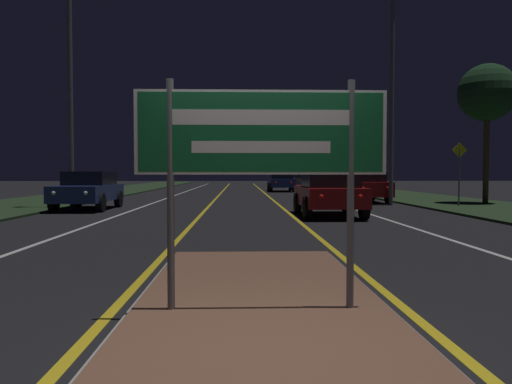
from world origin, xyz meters
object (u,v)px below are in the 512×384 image
highway_sign (261,143)px  streetlight_left_near (70,29)px  streetlight_right_near (392,54)px  car_approaching_0 (89,189)px  car_receding_0 (329,192)px  car_receding_3 (303,180)px  car_receding_2 (281,181)px  car_receding_1 (363,186)px  warning_sign (459,168)px

highway_sign → streetlight_left_near: size_ratio=0.22×
streetlight_right_near → streetlight_left_near: bearing=-171.8°
streetlight_right_near → car_approaching_0: streetlight_right_near is taller
car_receding_0 → car_receding_3: bearing=84.4°
streetlight_left_near → streetlight_right_near: bearing=8.2°
streetlight_left_near → car_receding_3: bearing=65.3°
car_receding_2 → car_receding_3: car_receding_2 is taller
car_receding_1 → car_receding_3: bearing=90.2°
car_receding_0 → car_receding_1: (3.04, 7.72, -0.02)m
warning_sign → highway_sign: bearing=-119.9°
warning_sign → streetlight_right_near: bearing=147.3°
car_receding_3 → car_approaching_0: car_approaching_0 is taller
car_receding_2 → car_receding_3: (2.74, 8.82, -0.06)m
car_receding_2 → car_receding_0: bearing=-90.6°
car_receding_2 → car_approaching_0: (-8.86, -17.95, -0.00)m
car_receding_1 → warning_sign: (2.90, -3.95, 0.83)m
highway_sign → car_receding_0: (2.66, 11.19, -0.90)m
car_receding_1 → streetlight_left_near: bearing=-160.7°
highway_sign → streetlight_right_near: (6.29, 16.45, 4.78)m
streetlight_left_near → highway_sign: bearing=-65.5°
streetlight_left_near → car_receding_1: (12.36, 4.33, -6.11)m
car_receding_2 → warning_sign: size_ratio=1.74×
car_receding_0 → warning_sign: bearing=32.4°
highway_sign → car_receding_1: highway_sign is taller
highway_sign → car_approaching_0: bearing=112.5°
car_receding_0 → car_approaching_0: (-8.64, 3.27, -0.02)m
warning_sign → car_receding_2: bearing=108.2°
streetlight_right_near → car_approaching_0: 13.68m
streetlight_right_near → car_approaching_0: bearing=-170.8°
streetlight_right_near → car_receding_3: bearing=91.6°
streetlight_right_near → warning_sign: bearing=-32.7°
warning_sign → car_approaching_0: bearing=-178.0°
car_receding_3 → streetlight_right_near: bearing=-88.4°
car_receding_0 → car_receding_2: size_ratio=0.93×
car_receding_1 → car_receding_2: 13.79m
streetlight_left_near → car_receding_0: size_ratio=2.68×
car_receding_3 → warning_sign: (2.98, -26.27, 0.89)m
car_approaching_0 → car_receding_2: bearing=63.7°
car_receding_3 → streetlight_left_near: bearing=-114.7°
streetlight_right_near → car_receding_1: (-0.59, 2.47, -5.70)m
car_approaching_0 → warning_sign: warning_sign is taller
highway_sign → streetlight_right_near: 18.25m
car_receding_3 → car_receding_0: bearing=-95.6°
car_receding_0 → car_receding_3: (2.96, 30.05, -0.07)m
highway_sign → streetlight_right_near: bearing=69.1°
car_receding_3 → car_receding_2: bearing=-107.3°
car_approaching_0 → car_receding_1: bearing=20.9°
streetlight_right_near → car_receding_3: 25.46m
streetlight_left_near → car_approaching_0: bearing=-10.8°
car_receding_0 → streetlight_left_near: bearing=160.0°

